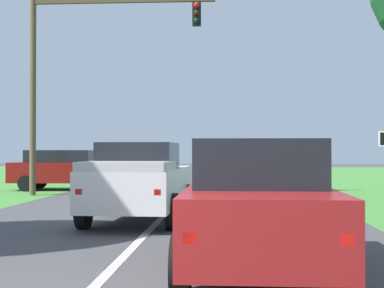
% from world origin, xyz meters
% --- Properties ---
extents(ground_plane, '(120.00, 120.00, 0.00)m').
position_xyz_m(ground_plane, '(0.00, 9.32, 0.00)').
color(ground_plane, '#424244').
extents(red_suv_near, '(2.16, 4.95, 1.87)m').
position_xyz_m(red_suv_near, '(2.09, 3.34, 0.98)').
color(red_suv_near, maroon).
rests_on(red_suv_near, ground_plane).
extents(pickup_truck_lead, '(2.32, 5.16, 1.91)m').
position_xyz_m(pickup_truck_lead, '(-0.45, 8.69, 0.98)').
color(pickup_truck_lead, silver).
rests_on(pickup_truck_lead, ground_plane).
extents(traffic_light, '(7.15, 0.40, 8.05)m').
position_xyz_m(traffic_light, '(-4.02, 16.23, 5.27)').
color(traffic_light, brown).
rests_on(traffic_light, ground_plane).
extents(crossing_suv_far, '(4.70, 2.22, 1.74)m').
position_xyz_m(crossing_suv_far, '(-5.42, 19.19, 0.92)').
color(crossing_suv_far, maroon).
rests_on(crossing_suv_far, ground_plane).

